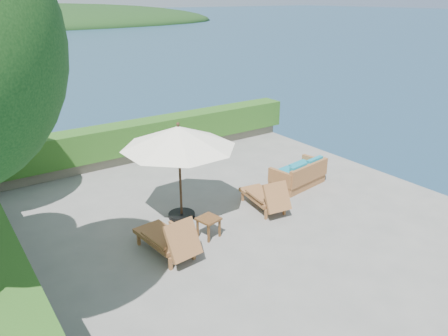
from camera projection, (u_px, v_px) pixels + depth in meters
ground at (232, 218)px, 11.52m from camera, size 12.00×12.00×0.00m
foundation at (232, 268)px, 12.09m from camera, size 12.00×12.00×3.00m
ocean at (231, 310)px, 12.63m from camera, size 600.00×600.00×0.00m
offshore_island at (30, 25)px, 132.73m from camera, size 126.00×57.60×12.60m
planter_wall_far at (141, 153)px, 15.73m from camera, size 12.00×0.60×0.36m
hedge_far at (140, 135)px, 15.48m from camera, size 12.40×0.90×1.00m
patio_umbrella at (179, 138)px, 10.78m from camera, size 3.74×3.74×2.60m
lounge_left at (169, 238)px, 9.74m from camera, size 0.91×1.84×1.03m
lounge_right at (266, 196)px, 11.83m from camera, size 0.92×1.76×0.97m
side_table at (209, 221)px, 10.49m from camera, size 0.57×0.57×0.51m
wicker_loveseat at (299, 176)px, 13.36m from camera, size 1.90×1.18×0.87m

